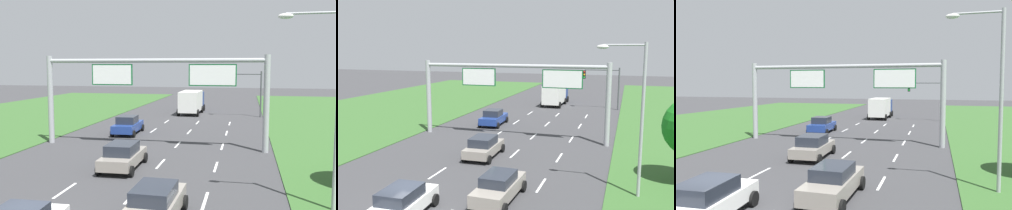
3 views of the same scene
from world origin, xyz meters
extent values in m
cube|color=white|center=(-1.75, 6.00, 0.00)|extent=(0.14, 2.40, 0.01)
cube|color=white|center=(-1.75, 12.00, 0.00)|extent=(0.14, 2.40, 0.01)
cube|color=white|center=(-1.75, 18.00, 0.00)|extent=(0.14, 2.40, 0.01)
cube|color=white|center=(-1.75, 24.00, 0.00)|extent=(0.14, 2.40, 0.01)
cube|color=white|center=(-1.75, 30.00, 0.00)|extent=(0.14, 2.40, 0.01)
cube|color=white|center=(1.75, 6.00, 0.00)|extent=(0.14, 2.40, 0.01)
cube|color=white|center=(1.75, 12.00, 0.00)|extent=(0.14, 2.40, 0.01)
cube|color=white|center=(1.75, 18.00, 0.00)|extent=(0.14, 2.40, 0.01)
cube|color=white|center=(1.75, 24.00, 0.00)|extent=(0.14, 2.40, 0.01)
cube|color=white|center=(1.75, 30.00, 0.00)|extent=(0.14, 2.40, 0.01)
cube|color=white|center=(5.25, 6.00, 0.00)|extent=(0.14, 2.40, 0.01)
cube|color=white|center=(5.25, 12.00, 0.00)|extent=(0.14, 2.40, 0.01)
cube|color=white|center=(5.25, 18.00, 0.00)|extent=(0.14, 2.40, 0.01)
cube|color=white|center=(5.25, 24.00, 0.00)|extent=(0.14, 2.40, 0.01)
cube|color=white|center=(5.25, 30.00, 0.00)|extent=(0.14, 2.40, 0.01)
cube|color=navy|center=(-3.61, 21.77, 0.66)|extent=(2.12, 4.53, 0.69)
cube|color=#232833|center=(-3.60, 21.59, 1.34)|extent=(1.73, 2.05, 0.67)
cylinder|color=black|center=(-4.66, 23.40, 0.32)|extent=(0.25, 0.65, 0.64)
cylinder|color=black|center=(-2.71, 23.49, 0.32)|extent=(0.25, 0.65, 0.64)
cylinder|color=black|center=(-4.51, 20.05, 0.32)|extent=(0.25, 0.65, 0.64)
cylinder|color=black|center=(-2.55, 20.14, 0.32)|extent=(0.25, 0.65, 0.64)
cube|color=gray|center=(3.60, 3.09, 0.66)|extent=(1.79, 4.46, 0.69)
cube|color=#232833|center=(3.60, 3.02, 1.28)|extent=(1.54, 2.15, 0.54)
cylinder|color=black|center=(2.75, 4.77, 0.32)|extent=(0.23, 0.64, 0.64)
cylinder|color=black|center=(4.50, 4.74, 0.32)|extent=(0.23, 0.64, 0.64)
cube|color=gray|center=(-0.22, 10.47, 0.64)|extent=(2.01, 4.42, 0.63)
cube|color=#232833|center=(-0.21, 10.29, 1.27)|extent=(1.68, 2.29, 0.64)
cylinder|color=black|center=(-1.23, 12.08, 0.32)|extent=(0.24, 0.65, 0.64)
cylinder|color=black|center=(0.69, 12.13, 0.32)|extent=(0.24, 0.65, 0.64)
cylinder|color=black|center=(-1.13, 8.81, 0.32)|extent=(0.24, 0.65, 0.64)
cylinder|color=black|center=(0.79, 8.87, 0.32)|extent=(0.24, 0.65, 0.64)
cube|color=navy|center=(0.00, 40.80, 1.55)|extent=(2.23, 2.14, 2.20)
cube|color=silver|center=(-0.06, 36.94, 1.72)|extent=(2.45, 5.37, 2.55)
cylinder|color=black|center=(-1.12, 41.32, 0.45)|extent=(0.29, 0.90, 0.90)
cylinder|color=black|center=(1.14, 41.28, 0.45)|extent=(0.29, 0.90, 0.90)
cylinder|color=black|center=(-1.24, 39.02, 0.45)|extent=(0.29, 0.90, 0.90)
cylinder|color=black|center=(1.18, 38.98, 0.45)|extent=(0.29, 0.90, 0.90)
cylinder|color=black|center=(-1.31, 34.89, 0.45)|extent=(0.29, 0.90, 0.90)
cylinder|color=black|center=(1.11, 34.85, 0.45)|extent=(0.29, 0.90, 0.90)
cylinder|color=#9EA0A5|center=(-8.40, 16.65, 3.50)|extent=(0.44, 0.44, 7.00)
cylinder|color=#9EA0A5|center=(8.40, 16.65, 3.50)|extent=(0.44, 0.44, 7.00)
cylinder|color=#9EA0A5|center=(0.00, 16.65, 6.60)|extent=(16.80, 0.32, 0.32)
cube|color=#0C5B28|center=(-3.15, 16.65, 5.54)|extent=(3.25, 0.12, 1.61)
cube|color=white|center=(-3.15, 16.58, 5.54)|extent=(3.09, 0.01, 1.45)
cube|color=#0C5B28|center=(4.55, 16.65, 5.54)|extent=(3.47, 0.12, 1.61)
cube|color=white|center=(4.55, 16.58, 5.54)|extent=(3.31, 0.01, 1.45)
cylinder|color=#47494F|center=(8.69, 35.98, 2.80)|extent=(0.20, 0.20, 5.60)
cylinder|color=#47494F|center=(6.44, 35.98, 5.25)|extent=(4.50, 0.14, 0.14)
cube|color=black|center=(4.19, 35.98, 4.60)|extent=(0.32, 0.36, 1.10)
sphere|color=red|center=(4.19, 35.78, 4.97)|extent=(0.22, 0.22, 0.22)
sphere|color=orange|center=(4.19, 35.78, 4.60)|extent=(0.22, 0.22, 0.22)
sphere|color=green|center=(4.19, 35.78, 4.23)|extent=(0.22, 0.22, 0.22)
cylinder|color=#9EA0A5|center=(9.65, 5.90, 8.35)|extent=(2.20, 0.10, 0.10)
ellipsoid|color=silver|center=(8.55, 5.90, 8.25)|extent=(0.64, 0.32, 0.24)
camera|label=1|loc=(7.04, -10.66, 6.15)|focal=40.00mm
camera|label=2|loc=(10.03, -15.08, 8.23)|focal=40.00mm
camera|label=3|loc=(7.90, -10.42, 5.08)|focal=35.00mm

